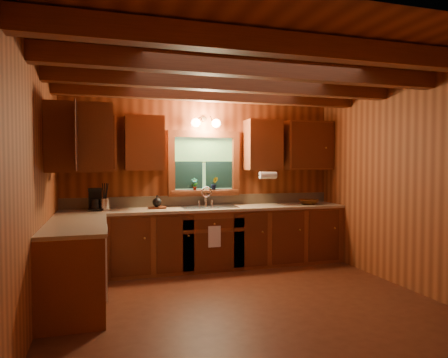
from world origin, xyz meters
TOP-DOWN VIEW (x-y plane):
  - room at (0.00, 0.00)m, footprint 4.20×4.20m
  - ceiling_beams at (0.00, 0.00)m, footprint 4.20×2.54m
  - base_cabinets at (-0.49, 1.28)m, footprint 4.20×2.22m
  - countertop at (-0.48, 1.29)m, footprint 4.20×2.24m
  - backsplash at (0.00, 1.89)m, footprint 4.20×0.02m
  - dishwasher_panel at (-1.47, 0.68)m, footprint 0.02×0.60m
  - upper_cabinets at (-0.56, 1.42)m, footprint 4.19×1.77m
  - window at (0.00, 1.87)m, footprint 1.12×0.08m
  - window_sill at (0.00, 1.82)m, footprint 1.06×0.14m
  - wall_sconce at (0.00, 1.75)m, footprint 0.45×0.21m
  - paper_towel_roll at (0.92, 1.53)m, footprint 0.27×0.11m
  - dish_towel at (0.00, 1.26)m, footprint 0.18×0.01m
  - sink at (0.00, 1.60)m, footprint 0.82×0.48m
  - coffee_maker at (-1.60, 1.66)m, footprint 0.17×0.22m
  - utensil_crock at (-1.48, 1.63)m, footprint 0.13×0.13m
  - cutting_board at (-0.75, 1.66)m, footprint 0.26×0.19m
  - teakettle at (-0.75, 1.66)m, footprint 0.13×0.13m
  - wicker_basket at (1.62, 1.53)m, footprint 0.43×0.43m
  - potted_plant_left at (-0.16, 1.82)m, footprint 0.11×0.07m
  - potted_plant_right at (0.15, 1.82)m, footprint 0.12×0.10m

SIDE VIEW (x-z plane):
  - base_cabinets at x=-0.49m, z-range 0.00..0.86m
  - dishwasher_panel at x=-1.47m, z-range 0.03..0.83m
  - dish_towel at x=0.00m, z-range 0.37..0.67m
  - sink at x=0.00m, z-range 0.64..1.07m
  - countertop at x=-0.48m, z-range 0.86..0.90m
  - cutting_board at x=-0.75m, z-range 0.90..0.92m
  - wicker_basket at x=1.62m, z-range 0.90..0.98m
  - backsplash at x=0.00m, z-range 0.90..1.06m
  - teakettle at x=-0.75m, z-range 0.91..1.07m
  - utensil_crock at x=-1.48m, z-range 0.80..1.18m
  - coffee_maker at x=-1.60m, z-range 0.90..1.21m
  - window_sill at x=0.00m, z-range 1.10..1.14m
  - potted_plant_left at x=-0.16m, z-range 1.14..1.33m
  - potted_plant_right at x=0.15m, z-range 1.14..1.34m
  - room at x=0.00m, z-range -0.80..3.40m
  - paper_towel_roll at x=0.92m, z-range 1.31..1.42m
  - window at x=0.00m, z-range 1.03..2.03m
  - upper_cabinets at x=-0.56m, z-range 1.45..2.23m
  - wall_sconce at x=0.00m, z-range 2.08..2.25m
  - ceiling_beams at x=0.00m, z-range 2.40..2.58m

